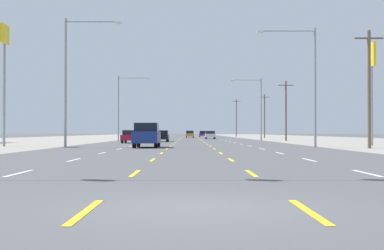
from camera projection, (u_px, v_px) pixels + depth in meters
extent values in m
plane|color=#4C4C4F|center=(190.00, 141.00, 74.63)|extent=(572.00, 572.00, 0.00)
cube|color=gray|center=(18.00, 141.00, 74.48)|extent=(28.00, 440.00, 0.01)
cube|color=gray|center=(361.00, 141.00, 74.78)|extent=(28.00, 440.00, 0.01)
cube|color=white|center=(19.00, 173.00, 15.61)|extent=(0.14, 2.60, 0.01)
cube|color=white|center=(74.00, 160.00, 23.11)|extent=(0.14, 2.60, 0.01)
cube|color=white|center=(102.00, 153.00, 30.60)|extent=(0.14, 2.60, 0.01)
cube|color=white|center=(119.00, 149.00, 38.10)|extent=(0.14, 2.60, 0.01)
cube|color=white|center=(131.00, 146.00, 45.60)|extent=(0.14, 2.60, 0.01)
cube|color=white|center=(139.00, 144.00, 53.10)|extent=(0.14, 2.60, 0.01)
cube|color=white|center=(145.00, 143.00, 60.60)|extent=(0.14, 2.60, 0.01)
cube|color=white|center=(150.00, 141.00, 68.10)|extent=(0.14, 2.60, 0.01)
cube|color=white|center=(154.00, 141.00, 75.60)|extent=(0.14, 2.60, 0.01)
cube|color=white|center=(157.00, 140.00, 83.10)|extent=(0.14, 2.60, 0.01)
cube|color=white|center=(160.00, 139.00, 90.60)|extent=(0.14, 2.60, 0.01)
cube|color=white|center=(162.00, 139.00, 98.10)|extent=(0.14, 2.60, 0.01)
cube|color=white|center=(164.00, 138.00, 105.60)|extent=(0.14, 2.60, 0.01)
cube|color=white|center=(165.00, 138.00, 113.10)|extent=(0.14, 2.60, 0.01)
cube|color=white|center=(167.00, 137.00, 120.59)|extent=(0.14, 2.60, 0.01)
cube|color=white|center=(168.00, 137.00, 128.09)|extent=(0.14, 2.60, 0.01)
cube|color=white|center=(169.00, 137.00, 135.59)|extent=(0.14, 2.60, 0.01)
cube|color=white|center=(170.00, 137.00, 143.09)|extent=(0.14, 2.60, 0.01)
cube|color=white|center=(171.00, 136.00, 150.59)|extent=(0.14, 2.60, 0.01)
cube|color=white|center=(172.00, 136.00, 158.09)|extent=(0.14, 2.60, 0.01)
cube|color=white|center=(173.00, 136.00, 165.59)|extent=(0.14, 2.60, 0.01)
cube|color=white|center=(174.00, 136.00, 173.09)|extent=(0.14, 2.60, 0.01)
cube|color=white|center=(174.00, 136.00, 180.59)|extent=(0.14, 2.60, 0.01)
cube|color=white|center=(175.00, 135.00, 188.09)|extent=(0.14, 2.60, 0.01)
cube|color=white|center=(175.00, 135.00, 195.59)|extent=(0.14, 2.60, 0.01)
cube|color=white|center=(176.00, 135.00, 203.09)|extent=(0.14, 2.60, 0.01)
cube|color=white|center=(176.00, 135.00, 210.58)|extent=(0.14, 2.60, 0.01)
cube|color=white|center=(177.00, 135.00, 218.08)|extent=(0.14, 2.60, 0.01)
cube|color=white|center=(177.00, 135.00, 225.58)|extent=(0.14, 2.60, 0.01)
cube|color=yellow|center=(86.00, 211.00, 8.13)|extent=(0.14, 2.60, 0.01)
cube|color=yellow|center=(135.00, 173.00, 15.63)|extent=(0.14, 2.60, 0.01)
cube|color=yellow|center=(153.00, 160.00, 23.13)|extent=(0.14, 2.60, 0.01)
cube|color=yellow|center=(161.00, 153.00, 30.63)|extent=(0.14, 2.60, 0.01)
cube|color=yellow|center=(167.00, 149.00, 38.12)|extent=(0.14, 2.60, 0.01)
cube|color=yellow|center=(170.00, 146.00, 45.62)|extent=(0.14, 2.60, 0.01)
cube|color=yellow|center=(173.00, 144.00, 53.12)|extent=(0.14, 2.60, 0.01)
cube|color=yellow|center=(175.00, 143.00, 60.62)|extent=(0.14, 2.60, 0.01)
cube|color=yellow|center=(177.00, 141.00, 68.12)|extent=(0.14, 2.60, 0.01)
cube|color=yellow|center=(178.00, 141.00, 75.62)|extent=(0.14, 2.60, 0.01)
cube|color=yellow|center=(179.00, 140.00, 83.12)|extent=(0.14, 2.60, 0.01)
cube|color=yellow|center=(180.00, 139.00, 90.62)|extent=(0.14, 2.60, 0.01)
cube|color=yellow|center=(180.00, 139.00, 98.12)|extent=(0.14, 2.60, 0.01)
cube|color=yellow|center=(181.00, 138.00, 105.62)|extent=(0.14, 2.60, 0.01)
cube|color=yellow|center=(181.00, 138.00, 113.12)|extent=(0.14, 2.60, 0.01)
cube|color=yellow|center=(182.00, 137.00, 120.62)|extent=(0.14, 2.60, 0.01)
cube|color=yellow|center=(182.00, 137.00, 128.12)|extent=(0.14, 2.60, 0.01)
cube|color=yellow|center=(183.00, 137.00, 135.61)|extent=(0.14, 2.60, 0.01)
cube|color=yellow|center=(183.00, 137.00, 143.11)|extent=(0.14, 2.60, 0.01)
cube|color=yellow|center=(183.00, 136.00, 150.61)|extent=(0.14, 2.60, 0.01)
cube|color=yellow|center=(184.00, 136.00, 158.11)|extent=(0.14, 2.60, 0.01)
cube|color=yellow|center=(184.00, 136.00, 165.61)|extent=(0.14, 2.60, 0.01)
cube|color=yellow|center=(184.00, 136.00, 173.11)|extent=(0.14, 2.60, 0.01)
cube|color=yellow|center=(184.00, 136.00, 180.61)|extent=(0.14, 2.60, 0.01)
cube|color=yellow|center=(184.00, 135.00, 188.11)|extent=(0.14, 2.60, 0.01)
cube|color=yellow|center=(185.00, 135.00, 195.61)|extent=(0.14, 2.60, 0.01)
cube|color=yellow|center=(185.00, 135.00, 203.11)|extent=(0.14, 2.60, 0.01)
cube|color=yellow|center=(185.00, 135.00, 210.61)|extent=(0.14, 2.60, 0.01)
cube|color=yellow|center=(185.00, 135.00, 218.11)|extent=(0.14, 2.60, 0.01)
cube|color=yellow|center=(185.00, 135.00, 225.60)|extent=(0.14, 2.60, 0.01)
cube|color=yellow|center=(309.00, 211.00, 8.15)|extent=(0.14, 2.60, 0.01)
cube|color=yellow|center=(251.00, 173.00, 15.65)|extent=(0.14, 2.60, 0.01)
cube|color=yellow|center=(231.00, 160.00, 23.15)|extent=(0.14, 2.60, 0.01)
cube|color=yellow|center=(221.00, 153.00, 30.65)|extent=(0.14, 2.60, 0.01)
cube|color=yellow|center=(214.00, 149.00, 38.15)|extent=(0.14, 2.60, 0.01)
cube|color=yellow|center=(210.00, 146.00, 45.65)|extent=(0.14, 2.60, 0.01)
cube|color=yellow|center=(207.00, 144.00, 53.14)|extent=(0.14, 2.60, 0.01)
cube|color=yellow|center=(205.00, 143.00, 60.64)|extent=(0.14, 2.60, 0.01)
cube|color=yellow|center=(203.00, 141.00, 68.14)|extent=(0.14, 2.60, 0.01)
cube|color=yellow|center=(202.00, 141.00, 75.64)|extent=(0.14, 2.60, 0.01)
cube|color=yellow|center=(201.00, 140.00, 83.14)|extent=(0.14, 2.60, 0.01)
cube|color=yellow|center=(200.00, 139.00, 90.64)|extent=(0.14, 2.60, 0.01)
cube|color=yellow|center=(199.00, 139.00, 98.14)|extent=(0.14, 2.60, 0.01)
cube|color=yellow|center=(198.00, 138.00, 105.64)|extent=(0.14, 2.60, 0.01)
cube|color=yellow|center=(198.00, 138.00, 113.14)|extent=(0.14, 2.60, 0.01)
cube|color=yellow|center=(197.00, 137.00, 120.64)|extent=(0.14, 2.60, 0.01)
cube|color=yellow|center=(196.00, 137.00, 128.14)|extent=(0.14, 2.60, 0.01)
cube|color=yellow|center=(196.00, 137.00, 135.64)|extent=(0.14, 2.60, 0.01)
cube|color=yellow|center=(196.00, 137.00, 143.13)|extent=(0.14, 2.60, 0.01)
cube|color=yellow|center=(195.00, 136.00, 150.63)|extent=(0.14, 2.60, 0.01)
cube|color=yellow|center=(195.00, 136.00, 158.13)|extent=(0.14, 2.60, 0.01)
cube|color=yellow|center=(195.00, 136.00, 165.63)|extent=(0.14, 2.60, 0.01)
cube|color=yellow|center=(195.00, 136.00, 173.13)|extent=(0.14, 2.60, 0.01)
cube|color=yellow|center=(194.00, 136.00, 180.63)|extent=(0.14, 2.60, 0.01)
cube|color=yellow|center=(194.00, 135.00, 188.13)|extent=(0.14, 2.60, 0.01)
cube|color=yellow|center=(194.00, 135.00, 195.63)|extent=(0.14, 2.60, 0.01)
cube|color=yellow|center=(194.00, 135.00, 203.13)|extent=(0.14, 2.60, 0.01)
cube|color=yellow|center=(194.00, 135.00, 210.63)|extent=(0.14, 2.60, 0.01)
cube|color=yellow|center=(193.00, 135.00, 218.13)|extent=(0.14, 2.60, 0.01)
cube|color=yellow|center=(193.00, 135.00, 225.63)|extent=(0.14, 2.60, 0.01)
cube|color=white|center=(367.00, 173.00, 15.67)|extent=(0.14, 2.60, 0.01)
cube|color=white|center=(309.00, 160.00, 23.17)|extent=(0.14, 2.60, 0.01)
cube|color=white|center=(280.00, 153.00, 30.67)|extent=(0.14, 2.60, 0.01)
cube|color=white|center=(262.00, 149.00, 38.17)|extent=(0.14, 2.60, 0.01)
cube|color=white|center=(250.00, 146.00, 45.67)|extent=(0.14, 2.60, 0.01)
cube|color=white|center=(241.00, 144.00, 53.17)|extent=(0.14, 2.60, 0.01)
cube|color=white|center=(235.00, 143.00, 60.66)|extent=(0.14, 2.60, 0.01)
cube|color=white|center=(230.00, 141.00, 68.16)|extent=(0.14, 2.60, 0.01)
cube|color=white|center=(226.00, 141.00, 75.66)|extent=(0.14, 2.60, 0.01)
cube|color=white|center=(222.00, 140.00, 83.16)|extent=(0.14, 2.60, 0.01)
cube|color=white|center=(220.00, 139.00, 90.66)|extent=(0.14, 2.60, 0.01)
cube|color=white|center=(217.00, 139.00, 98.16)|extent=(0.14, 2.60, 0.01)
cube|color=white|center=(215.00, 138.00, 105.66)|extent=(0.14, 2.60, 0.01)
cube|color=white|center=(214.00, 138.00, 113.16)|extent=(0.14, 2.60, 0.01)
cube|color=white|center=(212.00, 137.00, 120.66)|extent=(0.14, 2.60, 0.01)
cube|color=white|center=(211.00, 137.00, 128.16)|extent=(0.14, 2.60, 0.01)
cube|color=white|center=(209.00, 137.00, 135.66)|extent=(0.14, 2.60, 0.01)
cube|color=white|center=(208.00, 137.00, 143.16)|extent=(0.14, 2.60, 0.01)
cube|color=white|center=(207.00, 136.00, 150.65)|extent=(0.14, 2.60, 0.01)
cube|color=white|center=(207.00, 136.00, 158.15)|extent=(0.14, 2.60, 0.01)
cube|color=white|center=(206.00, 136.00, 165.65)|extent=(0.14, 2.60, 0.01)
cube|color=white|center=(205.00, 136.00, 173.15)|extent=(0.14, 2.60, 0.01)
cube|color=white|center=(204.00, 136.00, 180.65)|extent=(0.14, 2.60, 0.01)
cube|color=white|center=(204.00, 135.00, 188.15)|extent=(0.14, 2.60, 0.01)
cube|color=white|center=(203.00, 135.00, 195.65)|extent=(0.14, 2.60, 0.01)
cube|color=white|center=(203.00, 135.00, 203.15)|extent=(0.14, 2.60, 0.01)
cube|color=white|center=(202.00, 135.00, 210.65)|extent=(0.14, 2.60, 0.01)
cube|color=white|center=(202.00, 135.00, 218.15)|extent=(0.14, 2.60, 0.01)
cube|color=white|center=(201.00, 135.00, 225.65)|extent=(0.14, 2.60, 0.01)
cube|color=navy|center=(147.00, 137.00, 41.94)|extent=(1.98, 4.90, 0.92)
cube|color=black|center=(147.00, 127.00, 41.90)|extent=(1.82, 2.70, 0.68)
cylinder|color=black|center=(139.00, 142.00, 43.63)|extent=(0.26, 0.76, 0.76)
cylinder|color=black|center=(159.00, 142.00, 43.64)|extent=(0.26, 0.76, 0.76)
cylinder|color=black|center=(134.00, 143.00, 40.23)|extent=(0.26, 0.76, 0.76)
cylinder|color=black|center=(156.00, 143.00, 40.24)|extent=(0.26, 0.76, 0.76)
cube|color=maroon|center=(131.00, 137.00, 59.06)|extent=(1.80, 4.50, 0.62)
cube|color=black|center=(131.00, 132.00, 58.97)|extent=(1.62, 2.10, 0.52)
cylinder|color=black|center=(126.00, 140.00, 60.60)|extent=(0.22, 0.64, 0.64)
cylinder|color=black|center=(139.00, 140.00, 60.61)|extent=(0.22, 0.64, 0.64)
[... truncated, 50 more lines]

